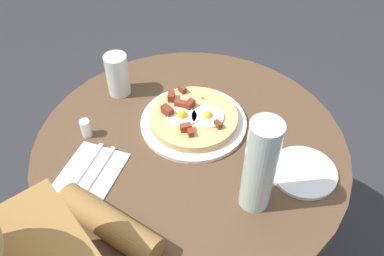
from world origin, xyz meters
The scene contains 10 objects.
dining_table centered at (0.00, 0.00, 0.54)m, with size 0.85×0.85×0.70m.
pizza_plate centered at (0.05, 0.05, 0.71)m, with size 0.30×0.30×0.01m, color white.
breakfast_pizza centered at (0.05, 0.05, 0.73)m, with size 0.25×0.25×0.05m.
bread_plate centered at (0.16, -0.26, 0.71)m, with size 0.17×0.17×0.01m, color white.
napkin centered at (-0.26, 0.08, 0.70)m, with size 0.17×0.14×0.00m, color white.
fork centered at (-0.25, 0.07, 0.71)m, with size 0.18×0.01×0.01m, color silver.
knife centered at (-0.27, 0.10, 0.71)m, with size 0.18×0.01×0.01m, color silver.
water_glass centered at (-0.03, 0.30, 0.77)m, with size 0.07×0.07×0.13m, color silver.
water_bottle centered at (0.00, -0.24, 0.83)m, with size 0.07×0.07×0.26m, color silver.
salt_shaker centered at (-0.20, 0.20, 0.73)m, with size 0.03×0.03×0.05m, color white.
Camera 1 is at (-0.46, -0.58, 1.51)m, focal length 37.73 mm.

